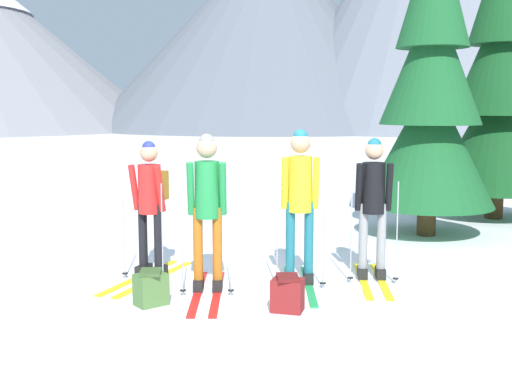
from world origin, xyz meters
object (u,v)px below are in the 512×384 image
at_px(skier_in_red, 150,201).
at_px(pine_tree_far, 500,85).
at_px(skier_in_yellow, 300,196).
at_px(backpack_on_snow_front, 287,294).
at_px(pine_tree_near, 431,91).
at_px(backpack_on_snow_beside, 151,288).
at_px(skier_in_black, 373,203).
at_px(skier_in_green, 207,203).

distance_m(skier_in_red, pine_tree_far, 7.38).
relative_size(skier_in_yellow, backpack_on_snow_front, 4.86).
distance_m(pine_tree_near, backpack_on_snow_beside, 5.86).
xyz_separation_m(skier_in_red, skier_in_yellow, (1.80, -0.42, 0.11)).
xyz_separation_m(skier_in_black, pine_tree_near, (1.53, 2.67, 1.39)).
xyz_separation_m(skier_in_black, backpack_on_snow_front, (-1.15, -1.18, -0.77)).
xyz_separation_m(skier_in_black, pine_tree_far, (3.32, 4.21, 1.56)).
height_order(skier_in_green, backpack_on_snow_front, skier_in_green).
distance_m(skier_in_green, pine_tree_near, 4.85).
distance_m(skier_in_red, backpack_on_snow_beside, 1.40).
relative_size(skier_in_red, backpack_on_snow_front, 4.54).
bearing_deg(pine_tree_far, backpack_on_snow_front, -129.72).
bearing_deg(skier_in_yellow, skier_in_green, -167.07).
xyz_separation_m(skier_in_red, pine_tree_near, (4.24, 2.40, 1.40)).
xyz_separation_m(pine_tree_near, backpack_on_snow_beside, (-4.11, -3.57, -2.16)).
bearing_deg(skier_in_yellow, pine_tree_far, 45.82).
xyz_separation_m(skier_in_green, pine_tree_far, (5.32, 4.61, 1.49)).
bearing_deg(skier_in_black, backpack_on_snow_front, -134.33).
bearing_deg(backpack_on_snow_beside, skier_in_green, 40.13).
bearing_deg(backpack_on_snow_front, skier_in_black, 45.67).
height_order(pine_tree_far, backpack_on_snow_beside, pine_tree_far).
height_order(skier_in_red, backpack_on_snow_front, skier_in_red).
distance_m(skier_in_green, skier_in_black, 2.03).
height_order(skier_in_green, skier_in_black, skier_in_green).
bearing_deg(backpack_on_snow_beside, skier_in_black, 19.16).
bearing_deg(pine_tree_near, skier_in_red, -150.48).
xyz_separation_m(skier_in_green, backpack_on_snow_front, (0.84, -0.78, -0.84)).
relative_size(skier_in_black, pine_tree_near, 0.34).
xyz_separation_m(skier_in_yellow, backpack_on_snow_front, (-0.24, -1.03, -0.87)).
relative_size(skier_in_yellow, pine_tree_far, 0.34).
distance_m(skier_in_red, pine_tree_near, 5.07).
height_order(skier_in_green, backpack_on_snow_beside, skier_in_green).
distance_m(skier_in_black, pine_tree_near, 3.37).
height_order(pine_tree_far, backpack_on_snow_front, pine_tree_far).
distance_m(skier_in_green, backpack_on_snow_front, 1.42).
bearing_deg(backpack_on_snow_front, pine_tree_near, 55.14).
height_order(pine_tree_near, pine_tree_far, pine_tree_far).
relative_size(skier_in_green, backpack_on_snow_front, 4.75).
bearing_deg(pine_tree_far, skier_in_black, -128.31).
bearing_deg(skier_in_yellow, skier_in_black, 9.30).
relative_size(skier_in_green, backpack_on_snow_beside, 4.52).
bearing_deg(pine_tree_far, skier_in_red, -146.85).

